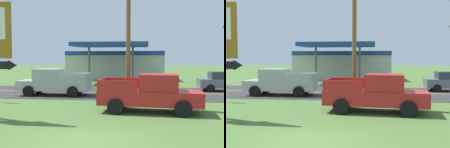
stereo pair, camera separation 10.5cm
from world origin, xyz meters
TOP-DOWN VIEW (x-y plane):
  - ground_plane at (0.00, 0.00)m, footprint 180.00×180.00m
  - road_asphalt at (0.00, 13.00)m, footprint 140.00×8.00m
  - road_centre_line at (0.00, 13.00)m, footprint 126.00×0.20m
  - utility_pole at (1.01, 7.53)m, footprint 2.05×0.26m
  - gas_station at (-1.63, 26.43)m, footprint 12.00×11.50m
  - pickup_red_parked_on_lawn at (2.31, 5.58)m, footprint 5.35×2.58m
  - pickup_silver_on_road at (-4.70, 11.00)m, footprint 5.20×2.24m
  - car_grey_near_lane at (8.58, 15.00)m, footprint 4.20×2.00m

SIDE VIEW (x-z plane):
  - ground_plane at x=0.00m, z-range 0.00..0.00m
  - road_asphalt at x=0.00m, z-range 0.00..0.02m
  - road_centre_line at x=0.00m, z-range 0.02..0.03m
  - car_grey_near_lane at x=8.58m, z-range 0.01..1.65m
  - pickup_red_parked_on_lawn at x=2.31m, z-range -0.02..1.94m
  - pickup_silver_on_road at x=-4.70m, z-range -0.02..1.94m
  - gas_station at x=-1.63m, z-range -0.26..4.14m
  - utility_pole at x=1.01m, z-range 0.33..10.03m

